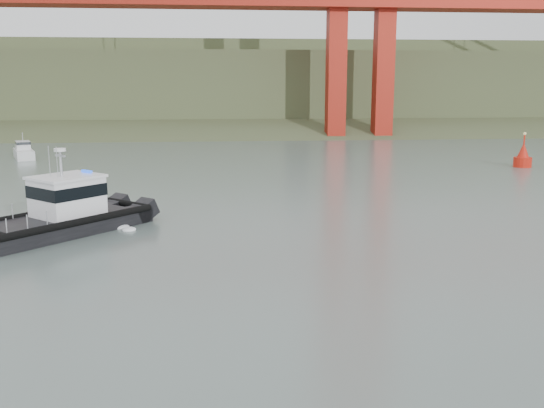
# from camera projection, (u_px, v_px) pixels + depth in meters

# --- Properties ---
(ground) EXTENTS (400.00, 400.00, 0.00)m
(ground) POSITION_uv_depth(u_px,v_px,m) (269.00, 290.00, 27.13)
(ground) COLOR #506059
(ground) RESTS_ON ground
(headlands) EXTENTS (500.00, 105.36, 27.12)m
(headlands) POSITION_uv_depth(u_px,v_px,m) (222.00, 92.00, 148.24)
(headlands) COLOR #394628
(headlands) RESTS_ON ground
(patrol_boat) EXTENTS (10.57, 10.96, 5.43)m
(patrol_boat) POSITION_uv_depth(u_px,v_px,m) (63.00, 211.00, 37.42)
(patrol_boat) COLOR black
(patrol_boat) RESTS_ON ground
(motorboat) EXTENTS (4.04, 6.29, 3.29)m
(motorboat) POSITION_uv_depth(u_px,v_px,m) (24.00, 152.00, 74.61)
(motorboat) COLOR silver
(motorboat) RESTS_ON ground
(nav_buoy) EXTENTS (1.95, 1.95, 4.05)m
(nav_buoy) POSITION_uv_depth(u_px,v_px,m) (523.00, 157.00, 66.86)
(nav_buoy) COLOR red
(nav_buoy) RESTS_ON ground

